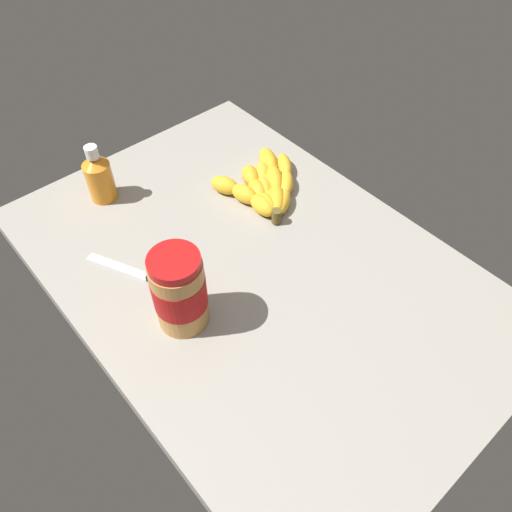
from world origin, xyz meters
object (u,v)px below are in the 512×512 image
at_px(banana_bunch, 266,186).
at_px(peanut_butter_jar, 179,291).
at_px(butter_knife, 143,274).
at_px(honey_bottle, 99,176).

distance_m(banana_bunch, peanut_butter_jar, 0.36).
bearing_deg(peanut_butter_jar, banana_bunch, 114.69).
xyz_separation_m(peanut_butter_jar, butter_knife, (-0.12, -0.00, -0.07)).
xyz_separation_m(honey_bottle, butter_knife, (0.24, -0.06, -0.05)).
xyz_separation_m(peanut_butter_jar, honey_bottle, (-0.36, 0.05, -0.02)).
bearing_deg(banana_bunch, peanut_butter_jar, -65.31).
height_order(banana_bunch, butter_knife, banana_bunch).
distance_m(peanut_butter_jar, butter_knife, 0.14).
bearing_deg(peanut_butter_jar, butter_knife, -178.30).
relative_size(banana_bunch, honey_bottle, 1.60).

